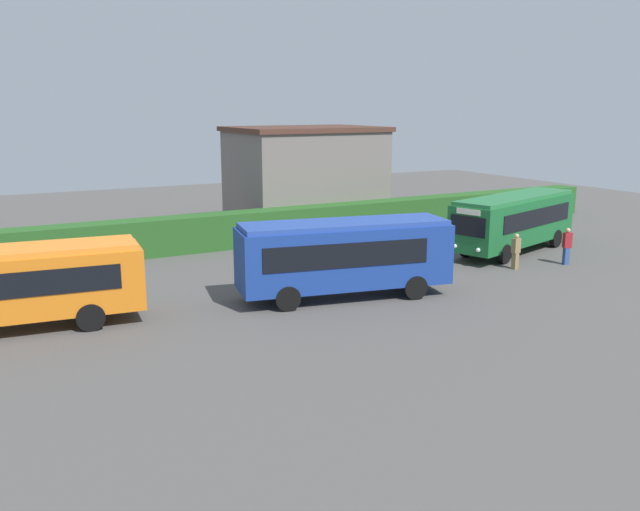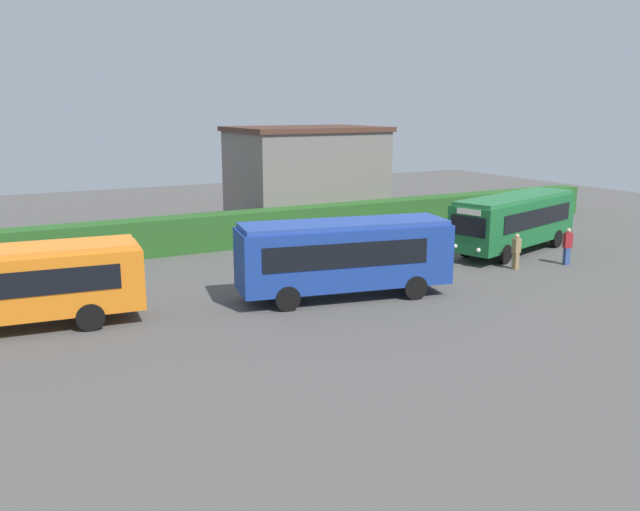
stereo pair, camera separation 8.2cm
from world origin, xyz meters
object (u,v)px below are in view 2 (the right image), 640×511
bus_blue (344,254)px  person_center (567,245)px  bus_green (514,220)px  traffic_cone (493,222)px  person_left (516,251)px

bus_blue → person_center: 12.79m
bus_green → traffic_cone: (4.48, 6.37, -1.49)m
traffic_cone → person_left: bearing=-127.6°
person_left → person_center: person_center is taller
person_center → traffic_cone: bearing=171.6°
person_left → traffic_cone: (7.19, 9.35, -0.63)m
person_center → traffic_cone: (4.27, 9.87, -0.70)m
person_left → bus_green: bearing=130.6°
person_left → traffic_cone: person_left is taller
bus_green → traffic_cone: bus_green is taller
person_left → bus_blue: bearing=-95.5°
bus_blue → bus_green: 12.96m
bus_green → person_center: size_ratio=5.06×
bus_green → person_left: bearing=30.9°
bus_blue → traffic_cone: (17.03, 9.62, -1.54)m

